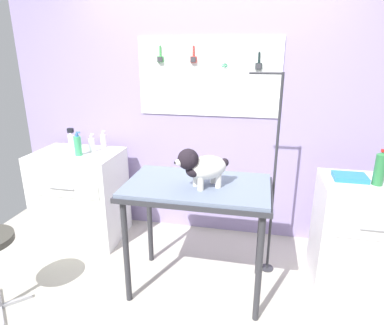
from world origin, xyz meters
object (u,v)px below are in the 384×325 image
at_px(grooming_table, 197,195).
at_px(soda_bottle, 380,169).
at_px(dog, 201,166).
at_px(counter_left, 81,195).
at_px(cabinet_right, 361,235).
at_px(detangler_spray, 92,145).
at_px(grooming_arm, 272,186).

distance_m(grooming_table, soda_bottle, 1.31).
bearing_deg(dog, soda_bottle, 15.10).
relative_size(counter_left, cabinet_right, 1.01).
xyz_separation_m(dog, cabinet_right, (1.20, 0.38, -0.60)).
bearing_deg(counter_left, grooming_table, -22.37).
distance_m(counter_left, detangler_spray, 0.53).
height_order(dog, detangler_spray, dog).
xyz_separation_m(dog, counter_left, (-1.32, 0.59, -0.60)).
bearing_deg(grooming_table, grooming_arm, 32.09).
xyz_separation_m(detangler_spray, soda_bottle, (2.41, -0.32, 0.05)).
height_order(cabinet_right, soda_bottle, soda_bottle).
xyz_separation_m(counter_left, detangler_spray, (0.14, 0.06, 0.51)).
bearing_deg(counter_left, cabinet_right, -4.87).
xyz_separation_m(grooming_table, dog, (0.04, -0.06, 0.25)).
relative_size(grooming_table, detangler_spray, 6.02).
distance_m(counter_left, cabinet_right, 2.53).
relative_size(counter_left, detangler_spray, 5.00).
bearing_deg(soda_bottle, cabinet_right, 122.90).
relative_size(grooming_table, soda_bottle, 4.00).
height_order(counter_left, cabinet_right, counter_left).
xyz_separation_m(grooming_table, counter_left, (-1.28, 0.53, -0.35)).
height_order(dog, cabinet_right, dog).
bearing_deg(cabinet_right, grooming_arm, 177.56).
bearing_deg(grooming_arm, detangler_spray, 171.77).
bearing_deg(dog, grooming_arm, 38.79).
xyz_separation_m(cabinet_right, soda_bottle, (0.03, -0.04, 0.56)).
height_order(cabinet_right, detangler_spray, detangler_spray).
relative_size(grooming_arm, dog, 4.37).
bearing_deg(grooming_table, soda_bottle, 11.91).
height_order(detangler_spray, soda_bottle, soda_bottle).
relative_size(grooming_arm, cabinet_right, 1.89).
distance_m(dog, counter_left, 1.56).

